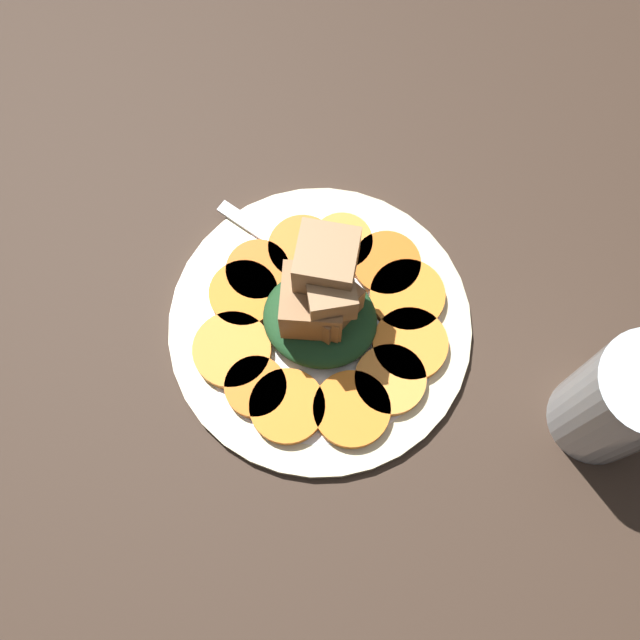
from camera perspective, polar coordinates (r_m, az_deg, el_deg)
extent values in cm
cube|color=#38281E|center=(67.99, 0.00, -0.81)|extent=(120.00, 120.00, 2.00)
cylinder|color=beige|center=(66.56, 0.00, -0.43)|extent=(25.07, 25.07, 1.00)
cylinder|color=white|center=(66.51, 0.00, -0.42)|extent=(20.06, 20.06, 1.00)
cylinder|color=orange|center=(63.75, -2.34, -6.16)|extent=(6.03, 6.03, 0.98)
cylinder|color=orange|center=(63.70, 2.26, -6.37)|extent=(6.16, 6.16, 0.98)
cylinder|color=#F9963A|center=(64.43, 5.01, -4.27)|extent=(5.75, 5.75, 0.98)
cylinder|color=orange|center=(65.36, 6.42, -1.76)|extent=(6.12, 6.12, 0.98)
cylinder|color=orange|center=(66.65, 6.22, 1.72)|extent=(6.23, 6.23, 0.98)
cylinder|color=orange|center=(67.51, 4.75, 3.98)|extent=(5.71, 5.71, 0.98)
cylinder|color=orange|center=(68.05, 1.85, 5.46)|extent=(5.17, 5.17, 0.98)
cylinder|color=orange|center=(67.85, -1.24, 5.11)|extent=(5.83, 5.83, 0.98)
cylinder|color=orange|center=(67.26, -4.43, 3.51)|extent=(5.34, 5.34, 0.98)
cylinder|color=orange|center=(66.62, -5.45, 1.84)|extent=(5.74, 5.74, 0.98)
cylinder|color=orange|center=(65.21, -6.27, -2.15)|extent=(6.37, 6.37, 0.98)
cylinder|color=orange|center=(64.25, -4.59, -4.78)|extent=(4.99, 4.99, 0.98)
ellipsoid|color=#1E4723|center=(64.72, 0.00, 0.09)|extent=(9.31, 8.38, 2.67)
cube|color=olive|center=(61.71, -0.32, 1.46)|extent=(4.08, 4.08, 4.02)
cube|color=brown|center=(61.66, 0.03, 1.03)|extent=(4.68, 4.68, 3.81)
cube|color=olive|center=(61.82, 0.75, 1.37)|extent=(5.07, 5.07, 3.76)
cube|color=olive|center=(61.39, -0.43, 1.62)|extent=(5.54, 5.54, 4.74)
cube|color=#9E754C|center=(57.98, 0.87, 4.09)|extent=(4.63, 4.63, 4.32)
cube|color=#9E754C|center=(58.57, 0.82, 2.18)|extent=(4.60, 4.60, 3.48)
cube|color=silver|center=(68.35, -2.84, 5.34)|extent=(12.33, 5.54, 0.40)
cube|color=silver|center=(66.76, 2.11, 2.07)|extent=(2.26, 2.71, 0.40)
cube|color=silver|center=(66.59, 4.92, 1.18)|extent=(4.81, 2.07, 0.40)
cube|color=silver|center=(66.38, 4.60, 0.74)|extent=(4.81, 2.07, 0.40)
cube|color=silver|center=(66.18, 4.28, 0.30)|extent=(4.81, 2.07, 0.40)
cube|color=silver|center=(65.98, 3.96, -0.15)|extent=(4.81, 2.07, 0.40)
cylinder|color=silver|center=(62.92, 20.59, -5.45)|extent=(7.49, 7.49, 12.64)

